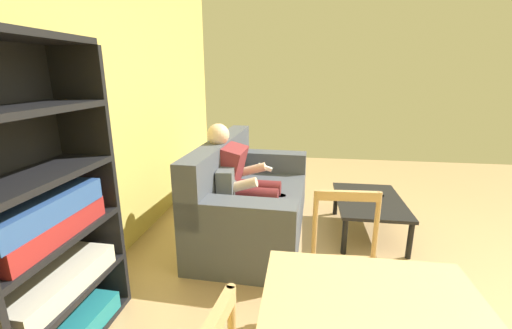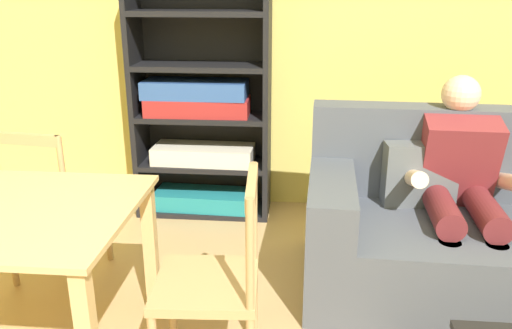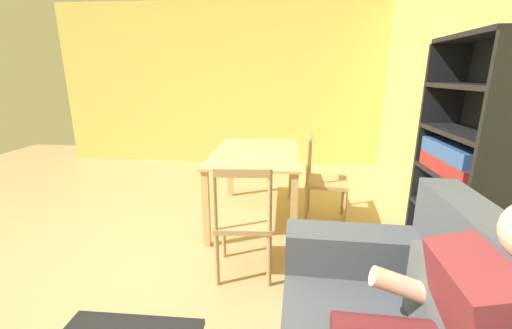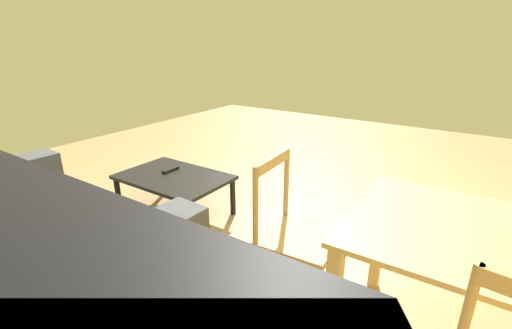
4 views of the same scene
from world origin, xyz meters
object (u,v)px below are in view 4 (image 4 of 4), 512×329
(dining_chair_facing_couch, at_px, (296,236))
(coffee_table, at_px, (174,180))
(tv_remote, at_px, (171,170))
(person_lounging, at_px, (30,217))
(couch, at_px, (37,245))

(dining_chair_facing_couch, bearing_deg, coffee_table, -15.42)
(coffee_table, height_order, tv_remote, tv_remote)
(coffee_table, height_order, dining_chair_facing_couch, dining_chair_facing_couch)
(person_lounging, bearing_deg, tv_remote, -76.07)
(couch, distance_m, tv_remote, 1.30)
(couch, xyz_separation_m, coffee_table, (0.09, -1.21, -0.01))
(couch, relative_size, dining_chair_facing_couch, 2.14)
(couch, height_order, dining_chair_facing_couch, couch)
(couch, xyz_separation_m, tv_remote, (0.20, -1.28, 0.05))
(dining_chair_facing_couch, bearing_deg, couch, 31.56)
(couch, xyz_separation_m, person_lounging, (-0.13, 0.04, 0.25))
(person_lounging, xyz_separation_m, coffee_table, (0.22, -1.25, -0.26))
(person_lounging, xyz_separation_m, tv_remote, (0.33, -1.33, -0.20))
(tv_remote, distance_m, dining_chair_facing_couch, 1.61)
(person_lounging, relative_size, dining_chair_facing_couch, 1.26)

